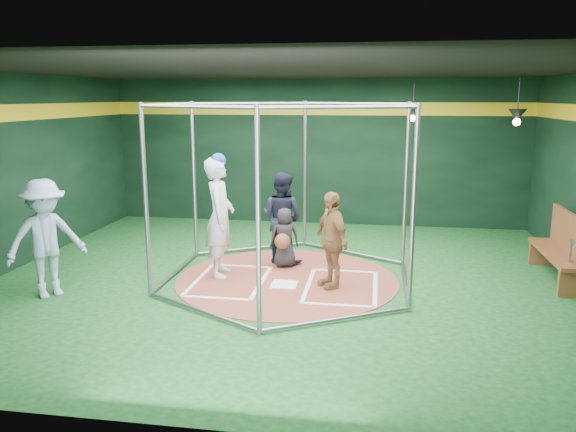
% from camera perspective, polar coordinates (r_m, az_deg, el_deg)
% --- Properties ---
extents(room_shell, '(10.10, 9.10, 3.53)m').
position_cam_1_polar(room_shell, '(9.30, -0.09, 3.83)').
color(room_shell, '#0D3C14').
rests_on(room_shell, ground).
extents(clay_disc, '(3.80, 3.80, 0.01)m').
position_cam_1_polar(clay_disc, '(9.70, -0.09, -6.45)').
color(clay_disc, brown).
rests_on(clay_disc, ground).
extents(home_plate, '(0.43, 0.43, 0.01)m').
position_cam_1_polar(home_plate, '(9.42, -0.39, -6.96)').
color(home_plate, white).
rests_on(home_plate, clay_disc).
extents(batter_box_left, '(1.17, 1.77, 0.01)m').
position_cam_1_polar(batter_box_left, '(9.66, -5.94, -6.54)').
color(batter_box_left, white).
rests_on(batter_box_left, clay_disc).
extents(batter_box_right, '(1.17, 1.77, 0.01)m').
position_cam_1_polar(batter_box_right, '(9.36, 5.45, -7.13)').
color(batter_box_right, white).
rests_on(batter_box_right, clay_disc).
extents(batting_cage, '(4.05, 4.67, 3.00)m').
position_cam_1_polar(batting_cage, '(9.34, -0.10, 2.27)').
color(batting_cage, gray).
rests_on(batting_cage, ground).
extents(pendant_lamp_near, '(0.34, 0.34, 0.90)m').
position_cam_1_polar(pendant_lamp_near, '(12.71, 12.58, 10.22)').
color(pendant_lamp_near, black).
rests_on(pendant_lamp_near, room_shell).
extents(pendant_lamp_far, '(0.34, 0.34, 0.90)m').
position_cam_1_polar(pendant_lamp_far, '(11.37, 22.25, 9.44)').
color(pendant_lamp_far, black).
rests_on(pendant_lamp_far, room_shell).
extents(batter_figure, '(0.60, 0.82, 2.14)m').
position_cam_1_polar(batter_figure, '(9.72, -6.95, -0.00)').
color(batter_figure, silver).
rests_on(batter_figure, clay_disc).
extents(visitor_leopard, '(0.83, 0.99, 1.59)m').
position_cam_1_polar(visitor_leopard, '(9.15, 4.42, -2.41)').
color(visitor_leopard, tan).
rests_on(visitor_leopard, clay_disc).
extents(catcher_figure, '(0.63, 0.65, 1.10)m').
position_cam_1_polar(catcher_figure, '(10.24, -0.37, -2.21)').
color(catcher_figure, black).
rests_on(catcher_figure, clay_disc).
extents(umpire, '(1.01, 0.91, 1.71)m').
position_cam_1_polar(umpire, '(10.48, -0.61, -0.17)').
color(umpire, black).
rests_on(umpire, clay_disc).
extents(bystander_blue, '(1.32, 1.35, 1.86)m').
position_cam_1_polar(bystander_blue, '(9.46, -23.39, -2.13)').
color(bystander_blue, '#8FA6BD').
rests_on(bystander_blue, ground).
extents(dugout_bench, '(0.46, 1.99, 1.16)m').
position_cam_1_polar(dugout_bench, '(10.61, 26.21, -2.81)').
color(dugout_bench, brown).
rests_on(dugout_bench, ground).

